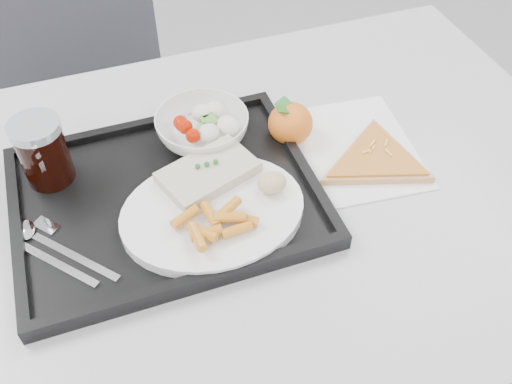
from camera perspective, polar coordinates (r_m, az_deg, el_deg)
name	(u,v)px	position (r m, az deg, el deg)	size (l,w,h in m)	color
table	(233,222)	(0.93, -2.29, -3.05)	(1.20, 0.80, 0.75)	silver
chair	(86,85)	(1.51, -16.65, 10.20)	(0.44, 0.44, 0.93)	#393840
tray	(167,198)	(0.88, -8.94, -0.59)	(0.45, 0.35, 0.03)	black
dinner_plate	(213,212)	(0.83, -4.34, -2.04)	(0.27, 0.27, 0.02)	white
fish_fillet	(208,172)	(0.86, -4.81, 1.97)	(0.16, 0.13, 0.03)	beige
bread_roll	(272,183)	(0.83, 1.61, 0.93)	(0.05, 0.05, 0.03)	tan
salad_bowl	(202,128)	(0.94, -5.38, 6.43)	(0.15, 0.15, 0.05)	white
cola_glass	(43,150)	(0.91, -20.57, 3.92)	(0.08, 0.08, 0.11)	black
cutlery	(50,246)	(0.85, -19.89, -5.14)	(0.14, 0.15, 0.01)	silver
napkin	(338,151)	(0.96, 8.23, 4.07)	(0.27, 0.26, 0.00)	white
tangerine	(290,123)	(0.95, 3.47, 6.88)	(0.08, 0.08, 0.07)	#FF6B00
pizza_slice	(376,160)	(0.94, 11.92, 3.20)	(0.25, 0.25, 0.02)	tan
carrot_pile	(216,223)	(0.79, -4.06, -3.12)	(0.12, 0.08, 0.02)	orange
salad_contents	(209,123)	(0.93, -4.75, 6.90)	(0.10, 0.09, 0.03)	#AA1400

